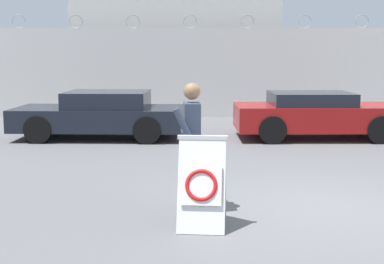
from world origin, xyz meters
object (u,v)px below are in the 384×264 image
Objects in this scene: barricade_sign at (205,182)px; security_guard at (194,139)px; parked_car_rear_sedan at (320,114)px; parked_car_front_coupe at (104,114)px.

security_guard is (-0.14, 0.71, 0.43)m from barricade_sign.
parked_car_rear_sedan is (3.27, 6.45, -0.39)m from security_guard.
security_guard reaches higher than parked_car_rear_sedan.
parked_car_rear_sedan is at bearing -178.72° from parked_car_front_coupe.
parked_car_front_coupe is 1.03× the size of parked_car_rear_sedan.
parked_car_rear_sedan is (3.13, 7.17, 0.04)m from barricade_sign.
parked_car_front_coupe is (-2.51, 7.22, 0.04)m from barricade_sign.
parked_car_front_coupe is at bearing 178.99° from parked_car_rear_sedan.
security_guard is at bearing 111.82° from parked_car_front_coupe.
parked_car_rear_sedan reaches higher than barricade_sign.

